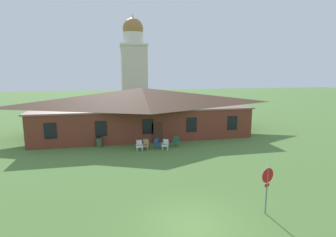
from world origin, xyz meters
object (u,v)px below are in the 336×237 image
(lawn_chair_middle, at_px, (165,144))
(trash_bin, at_px, (99,142))
(lawn_chair_near_door, at_px, (146,144))
(lawn_chair_right_end, at_px, (176,141))
(lawn_chair_left_end, at_px, (158,143))
(lawn_chair_by_porch, at_px, (139,145))
(stop_sign, at_px, (267,181))

(lawn_chair_middle, height_order, trash_bin, trash_bin)
(lawn_chair_near_door, xyz_separation_m, lawn_chair_middle, (1.82, -0.37, 0.00))
(trash_bin, bearing_deg, lawn_chair_right_end, -10.38)
(lawn_chair_left_end, xyz_separation_m, trash_bin, (-5.46, 1.68, -0.00))
(lawn_chair_near_door, distance_m, trash_bin, 4.66)
(lawn_chair_by_porch, relative_size, trash_bin, 0.98)
(lawn_chair_left_end, xyz_separation_m, lawn_chair_right_end, (1.91, 0.33, 0.00))
(lawn_chair_by_porch, relative_size, lawn_chair_left_end, 1.00)
(lawn_chair_by_porch, height_order, lawn_chair_right_end, same)
(lawn_chair_near_door, height_order, trash_bin, trash_bin)
(stop_sign, distance_m, trash_bin, 16.94)
(lawn_chair_by_porch, bearing_deg, lawn_chair_right_end, 8.86)
(stop_sign, distance_m, lawn_chair_near_door, 13.47)
(stop_sign, relative_size, lawn_chair_near_door, 2.57)
(lawn_chair_by_porch, height_order, lawn_chair_near_door, same)
(stop_sign, height_order, lawn_chair_by_porch, stop_sign)
(lawn_chair_right_end, relative_size, trash_bin, 0.98)
(lawn_chair_by_porch, bearing_deg, stop_sign, -67.59)
(stop_sign, bearing_deg, lawn_chair_by_porch, 112.41)
(lawn_chair_left_end, distance_m, lawn_chair_right_end, 1.94)
(lawn_chair_middle, bearing_deg, stop_sign, -77.56)
(lawn_chair_right_end, bearing_deg, lawn_chair_near_door, -172.25)
(lawn_chair_by_porch, distance_m, lawn_chair_near_door, 0.64)
(lawn_chair_left_end, bearing_deg, lawn_chair_middle, -34.50)
(stop_sign, bearing_deg, trash_bin, 121.53)
(lawn_chair_by_porch, bearing_deg, lawn_chair_near_door, 14.24)
(lawn_chair_left_end, height_order, trash_bin, trash_bin)
(stop_sign, bearing_deg, lawn_chair_right_end, 96.40)
(lawn_chair_left_end, bearing_deg, stop_sign, -75.14)
(lawn_chair_left_end, relative_size, lawn_chair_right_end, 1.00)
(lawn_chair_by_porch, relative_size, lawn_chair_near_door, 1.00)
(trash_bin, bearing_deg, lawn_chair_near_door, -22.29)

